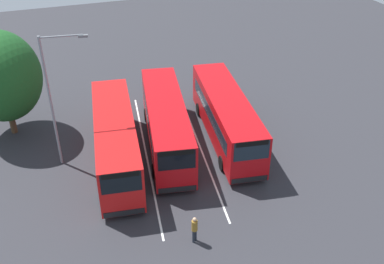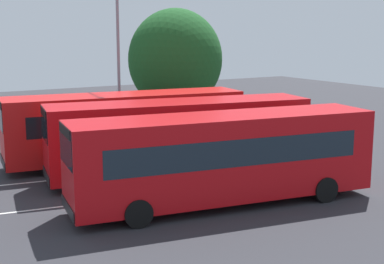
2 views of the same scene
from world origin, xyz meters
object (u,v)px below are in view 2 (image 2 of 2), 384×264
Objects in this scene: bus_center_left at (180,136)px; street_lamp at (120,55)px; bus_center_right at (223,156)px; depot_tree at (176,60)px; bus_far_left at (125,125)px.

street_lamp is (-0.31, -6.88, 3.15)m from bus_center_left.
bus_center_left is 4.23m from bus_center_right.
bus_center_right is at bearing 67.06° from depot_tree.
depot_tree is at bearing -127.12° from bus_far_left.
depot_tree is (-6.00, -14.18, 2.64)m from bus_center_right.
depot_tree reaches higher than bus_far_left.
bus_center_right is (-0.33, 7.85, 0.00)m from bus_far_left.
bus_far_left is 1.34× the size of street_lamp.
bus_center_left is at bearing 5.38° from street_lamp.
depot_tree is (-5.12, -3.10, -0.51)m from street_lamp.
bus_far_left and bus_center_right have the same top height.
depot_tree is at bearing 129.17° from street_lamp.
depot_tree is (-6.33, -6.33, 2.64)m from bus_far_left.
street_lamp reaches higher than bus_center_left.
bus_center_left is 1.00× the size of bus_center_right.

